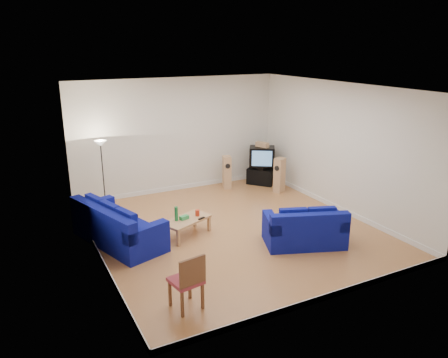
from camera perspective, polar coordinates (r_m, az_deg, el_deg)
name	(u,v)px	position (r m, az deg, el deg)	size (l,w,h in m)	color
room	(232,164)	(9.52, 1.10, 1.91)	(6.01, 6.51, 3.21)	brown
sofa_three_seat	(116,229)	(9.54, -13.89, -6.35)	(1.63, 2.45, 0.87)	navy
sofa_loveseat	(305,231)	(9.36, 10.51, -6.70)	(1.84, 1.42, 0.81)	navy
coffee_table	(187,221)	(9.64, -4.90, -5.51)	(1.21, 0.94, 0.39)	tan
bottle	(176,214)	(9.50, -6.25, -4.53)	(0.07, 0.07, 0.32)	#197233
tissue_box	(184,218)	(9.60, -5.23, -5.03)	(0.20, 0.11, 0.08)	green
red_canister	(197,213)	(9.75, -3.50, -4.44)	(0.10, 0.10, 0.14)	red
remote	(201,218)	(9.61, -2.97, -5.14)	(0.17, 0.05, 0.02)	black
tv_stand	(261,176)	(13.20, 4.83, 0.35)	(0.78, 0.43, 0.48)	black
av_receiver	(260,167)	(13.15, 4.68, 1.63)	(0.47, 0.39, 0.11)	black
television	(262,156)	(13.01, 4.98, 2.98)	(0.90, 0.84, 0.56)	black
centre_speaker	(262,145)	(12.94, 5.02, 4.50)	(0.39, 0.16, 0.14)	tan
speaker_left	(227,172)	(12.68, 0.39, 0.88)	(0.30, 0.34, 0.97)	tan
speaker_right	(279,175)	(12.46, 7.25, 0.50)	(0.36, 0.33, 1.00)	tan
floor_lamp	(101,153)	(11.29, -15.75, 3.32)	(0.30, 0.30, 1.78)	black
dining_chair	(188,279)	(7.03, -4.71, -12.94)	(0.53, 0.53, 0.96)	brown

